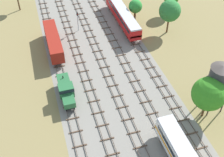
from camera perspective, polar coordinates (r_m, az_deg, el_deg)
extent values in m
plane|color=olive|center=(70.20, -4.31, 8.49)|extent=(480.00, 480.00, 0.00)
cube|color=gray|center=(70.19, -4.31, 8.49)|extent=(22.51, 176.00, 0.01)
cube|color=#47382D|center=(69.91, -12.54, 7.58)|extent=(0.07, 126.00, 0.15)
cube|color=#47382D|center=(69.96, -11.38, 7.81)|extent=(0.07, 126.00, 0.15)
cube|color=brown|center=(47.06, -6.53, -13.39)|extent=(2.40, 0.22, 0.14)
cube|color=brown|center=(48.84, -7.27, -10.59)|extent=(2.40, 0.22, 0.14)
cube|color=brown|center=(50.73, -7.95, -8.00)|extent=(2.40, 0.22, 0.14)
cube|color=brown|center=(52.72, -8.57, -5.59)|extent=(2.40, 0.22, 0.14)
cube|color=brown|center=(54.81, -9.14, -3.37)|extent=(2.40, 0.22, 0.14)
cube|color=brown|center=(56.98, -9.67, -1.31)|extent=(2.40, 0.22, 0.14)
cube|color=brown|center=(59.22, -10.15, 0.60)|extent=(2.40, 0.22, 0.14)
cube|color=brown|center=(61.52, -10.60, 2.36)|extent=(2.40, 0.22, 0.14)
cube|color=brown|center=(63.89, -11.02, 4.00)|extent=(2.40, 0.22, 0.14)
cube|color=brown|center=(66.30, -11.41, 5.52)|extent=(2.40, 0.22, 0.14)
cube|color=brown|center=(68.76, -11.77, 6.93)|extent=(2.40, 0.22, 0.14)
cube|color=brown|center=(71.27, -12.11, 8.24)|extent=(2.40, 0.22, 0.14)
cube|color=brown|center=(73.81, -12.43, 9.46)|extent=(2.40, 0.22, 0.14)
cube|color=brown|center=(76.38, -12.73, 10.60)|extent=(2.40, 0.22, 0.14)
cube|color=brown|center=(78.98, -13.01, 11.67)|extent=(2.40, 0.22, 0.14)
cube|color=brown|center=(81.61, -13.28, 12.66)|extent=(2.40, 0.22, 0.14)
cube|color=brown|center=(84.27, -13.53, 13.60)|extent=(2.40, 0.22, 0.14)
cube|color=brown|center=(86.94, -13.76, 14.47)|extent=(2.40, 0.22, 0.14)
cube|color=#47382D|center=(70.19, -8.80, 8.29)|extent=(0.07, 126.00, 0.15)
cube|color=#47382D|center=(70.34, -7.64, 8.50)|extent=(0.07, 126.00, 0.15)
cube|color=brown|center=(45.92, 0.12, -15.04)|extent=(2.40, 0.22, 0.14)
cube|color=brown|center=(47.55, -0.96, -12.14)|extent=(2.40, 0.22, 0.14)
cube|color=brown|center=(49.31, -1.94, -9.43)|extent=(2.40, 0.22, 0.14)
cube|color=brown|center=(51.19, -2.84, -6.91)|extent=(2.40, 0.22, 0.14)
cube|color=brown|center=(53.16, -3.67, -4.57)|extent=(2.40, 0.22, 0.14)
cube|color=brown|center=(55.23, -4.43, -2.41)|extent=(2.40, 0.22, 0.14)
cube|color=brown|center=(57.39, -5.14, -0.40)|extent=(2.40, 0.22, 0.14)
cube|color=brown|center=(59.61, -5.79, 1.46)|extent=(2.40, 0.22, 0.14)
cube|color=brown|center=(61.90, -6.39, 3.18)|extent=(2.40, 0.22, 0.14)
cube|color=brown|center=(64.25, -6.96, 4.78)|extent=(2.40, 0.22, 0.14)
cube|color=brown|center=(66.65, -7.48, 6.27)|extent=(2.40, 0.22, 0.14)
cube|color=brown|center=(69.10, -7.97, 7.65)|extent=(2.40, 0.22, 0.14)
cube|color=brown|center=(71.59, -8.43, 8.93)|extent=(2.40, 0.22, 0.14)
cube|color=brown|center=(74.12, -8.86, 10.13)|extent=(2.40, 0.22, 0.14)
cube|color=brown|center=(76.68, -9.27, 11.25)|extent=(2.40, 0.22, 0.14)
cube|color=brown|center=(79.28, -9.65, 12.29)|extent=(2.40, 0.22, 0.14)
cube|color=brown|center=(81.90, -10.01, 13.27)|extent=(2.40, 0.22, 0.14)
cube|color=brown|center=(84.54, -10.35, 14.18)|extent=(2.40, 0.22, 0.14)
cube|color=brown|center=(87.21, -10.68, 15.04)|extent=(2.40, 0.22, 0.14)
cube|color=#47382D|center=(70.78, -5.08, 8.96)|extent=(0.07, 126.00, 0.15)
cube|color=#47382D|center=(71.02, -3.94, 9.16)|extent=(0.07, 126.00, 0.15)
cube|color=brown|center=(46.89, 5.70, -13.59)|extent=(2.40, 0.22, 0.14)
cube|color=brown|center=(48.48, 4.40, -10.81)|extent=(2.40, 0.22, 0.14)
cube|color=brown|center=(50.21, 3.21, -8.22)|extent=(2.40, 0.22, 0.14)
cube|color=brown|center=(52.05, 2.11, -5.80)|extent=(2.40, 0.22, 0.14)
cube|color=brown|center=(54.00, 1.10, -3.55)|extent=(2.40, 0.22, 0.14)
cube|color=brown|center=(56.04, 0.17, -1.45)|extent=(2.40, 0.22, 0.14)
cube|color=brown|center=(58.16, -0.70, 0.49)|extent=(2.40, 0.22, 0.14)
cube|color=brown|center=(60.36, -1.50, 2.30)|extent=(2.40, 0.22, 0.14)
cube|color=brown|center=(62.62, -2.25, 3.97)|extent=(2.40, 0.22, 0.14)
cube|color=brown|center=(64.95, -2.95, 5.53)|extent=(2.40, 0.22, 0.14)
cube|color=brown|center=(67.32, -3.60, 6.98)|extent=(2.40, 0.22, 0.14)
cube|color=brown|center=(69.75, -4.21, 8.32)|extent=(2.40, 0.22, 0.14)
cube|color=brown|center=(72.22, -4.79, 9.58)|extent=(2.40, 0.22, 0.14)
cube|color=brown|center=(74.72, -5.33, 10.75)|extent=(2.40, 0.22, 0.14)
cube|color=brown|center=(77.27, -5.83, 11.84)|extent=(2.40, 0.22, 0.14)
cube|color=brown|center=(79.84, -6.31, 12.86)|extent=(2.40, 0.22, 0.14)
cube|color=brown|center=(82.44, -6.77, 13.82)|extent=(2.40, 0.22, 0.14)
cube|color=brown|center=(85.07, -7.19, 14.72)|extent=(2.40, 0.22, 0.14)
cube|color=#47382D|center=(71.66, -1.43, 9.58)|extent=(0.07, 126.00, 0.15)
cube|color=#47382D|center=(72.00, -0.32, 9.76)|extent=(0.07, 126.00, 0.15)
cube|color=brown|center=(46.86, 12.52, -14.88)|extent=(2.40, 0.22, 0.14)
cube|color=brown|center=(48.28, 10.93, -12.10)|extent=(2.40, 0.22, 0.14)
cube|color=brown|center=(49.83, 9.46, -9.47)|extent=(2.40, 0.22, 0.14)
cube|color=brown|center=(51.51, 8.10, -7.00)|extent=(2.40, 0.22, 0.14)
cube|color=brown|center=(53.31, 6.85, -4.69)|extent=(2.40, 0.22, 0.14)
cube|color=brown|center=(55.21, 5.68, -2.53)|extent=(2.40, 0.22, 0.14)
cube|color=brown|center=(57.21, 4.60, -0.52)|extent=(2.40, 0.22, 0.14)
cube|color=brown|center=(59.29, 3.60, 1.35)|extent=(2.40, 0.22, 0.14)
cube|color=brown|center=(61.45, 2.66, 3.10)|extent=(2.40, 0.22, 0.14)
cube|color=brown|center=(63.67, 1.78, 4.72)|extent=(2.40, 0.22, 0.14)
cube|color=brown|center=(65.96, 0.96, 6.23)|extent=(2.40, 0.22, 0.14)
cube|color=brown|center=(68.30, 0.19, 7.64)|extent=(2.40, 0.22, 0.14)
cube|color=brown|center=(70.69, -0.53, 8.95)|extent=(2.40, 0.22, 0.14)
cube|color=brown|center=(73.13, -1.21, 10.17)|extent=(2.40, 0.22, 0.14)
cube|color=brown|center=(75.60, -1.85, 11.31)|extent=(2.40, 0.22, 0.14)
cube|color=brown|center=(78.12, -2.45, 12.38)|extent=(2.40, 0.22, 0.14)
cube|color=brown|center=(80.66, -3.02, 13.38)|extent=(2.40, 0.22, 0.14)
cube|color=brown|center=(83.24, -3.56, 14.32)|extent=(2.40, 0.22, 0.14)
cube|color=brown|center=(85.85, -4.07, 15.20)|extent=(2.40, 0.22, 0.14)
cube|color=#47382D|center=(72.83, 2.13, 10.14)|extent=(0.07, 126.00, 0.15)
cube|color=#47382D|center=(73.25, 3.21, 10.30)|extent=(0.07, 126.00, 0.15)
cube|color=brown|center=(48.70, 17.49, -13.22)|extent=(2.40, 0.22, 0.14)
cube|color=brown|center=(50.06, 15.78, -10.61)|extent=(2.40, 0.22, 0.14)
cube|color=brown|center=(51.56, 14.18, -8.14)|extent=(2.40, 0.22, 0.14)
cube|color=brown|center=(53.18, 12.70, -5.81)|extent=(2.40, 0.22, 0.14)
cube|color=brown|center=(54.93, 11.32, -3.61)|extent=(2.40, 0.22, 0.14)
cube|color=brown|center=(56.78, 10.03, -1.56)|extent=(2.40, 0.22, 0.14)
cube|color=brown|center=(58.72, 8.83, 0.37)|extent=(2.40, 0.22, 0.14)
cube|color=brown|center=(60.75, 7.71, 2.17)|extent=(2.40, 0.22, 0.14)
cube|color=brown|center=(62.85, 6.66, 3.85)|extent=(2.40, 0.22, 0.14)
cube|color=brown|center=(65.03, 5.67, 5.41)|extent=(2.40, 0.22, 0.14)
cube|color=brown|center=(67.27, 4.75, 6.88)|extent=(2.40, 0.22, 0.14)
cube|color=brown|center=(69.57, 3.88, 8.24)|extent=(2.40, 0.22, 0.14)
cube|color=brown|center=(71.92, 3.06, 9.52)|extent=(2.40, 0.22, 0.14)
cube|color=brown|center=(74.32, 2.29, 10.71)|extent=(2.40, 0.22, 0.14)
cube|color=brown|center=(76.75, 1.56, 11.83)|extent=(2.40, 0.22, 0.14)
cube|color=brown|center=(79.23, 0.87, 12.87)|extent=(2.40, 0.22, 0.14)
cube|color=brown|center=(81.74, 0.21, 13.85)|extent=(2.40, 0.22, 0.14)
cube|color=brown|center=(84.29, -0.40, 14.77)|extent=(2.40, 0.22, 0.14)
cube|color=brown|center=(86.86, -0.99, 15.64)|extent=(2.40, 0.22, 0.14)
cylinder|color=black|center=(46.68, 11.14, -13.49)|extent=(0.13, 0.84, 0.84)
cylinder|color=black|center=(47.19, 12.74, -12.99)|extent=(0.13, 0.84, 0.84)
cylinder|color=black|center=(47.56, 10.20, -11.81)|extent=(0.13, 0.84, 0.84)
cylinder|color=black|center=(48.06, 11.78, -11.35)|extent=(0.13, 0.84, 0.84)
cube|color=black|center=(47.36, 11.46, -12.40)|extent=(1.68, 2.20, 0.24)
cube|color=#286638|center=(54.53, -9.58, -1.13)|extent=(2.24, 5.04, 1.30)
cube|color=#286638|center=(51.35, -8.72, -4.47)|extent=(2.13, 2.88, 1.17)
cube|color=#286638|center=(52.58, -9.22, -2.37)|extent=(2.69, 2.16, 2.20)
cube|color=black|center=(52.14, -9.29, -1.86)|extent=(2.74, 2.25, 0.70)
cylinder|color=black|center=(54.74, -9.87, 0.30)|extent=(0.20, 0.20, 0.50)
cylinder|color=black|center=(55.25, -10.18, -2.11)|extent=(0.14, 0.90, 0.90)
cylinder|color=black|center=(55.32, -8.72, -1.81)|extent=(0.14, 0.90, 0.90)
cylinder|color=black|center=(56.57, -10.47, -0.89)|extent=(0.14, 0.90, 0.90)
cylinder|color=black|center=(56.64, -9.05, -0.61)|extent=(0.14, 0.90, 0.90)
cube|color=black|center=(55.94, -9.61, -1.35)|extent=(1.68, 2.20, 0.24)
cylinder|color=black|center=(51.45, -9.21, -6.12)|extent=(0.14, 0.90, 0.90)
cylinder|color=black|center=(51.53, -7.64, -5.80)|extent=(0.14, 0.90, 0.90)
cylinder|color=black|center=(52.69, -9.55, -4.72)|extent=(0.14, 0.90, 0.90)
cylinder|color=black|center=(52.76, -8.02, -4.41)|extent=(0.14, 0.90, 0.90)
cube|color=black|center=(52.10, -8.60, -5.25)|extent=(1.68, 2.20, 0.24)
cube|color=maroon|center=(65.41, -11.76, 7.51)|extent=(2.80, 14.00, 2.80)
cube|color=black|center=(65.56, -10.51, 7.65)|extent=(0.08, 2.80, 2.24)
cylinder|color=black|center=(69.60, -12.59, 7.88)|extent=(0.13, 0.80, 0.80)
cylinder|color=black|center=(69.66, -11.42, 8.10)|extent=(0.13, 0.80, 0.80)
cylinder|color=black|center=(71.12, -12.78, 8.65)|extent=(0.13, 0.80, 0.80)
cylinder|color=black|center=(71.17, -11.63, 8.87)|extent=(0.13, 0.80, 0.80)
cube|color=black|center=(70.38, -12.11, 8.38)|extent=(1.68, 2.20, 0.24)
cylinder|color=black|center=(61.84, -11.46, 3.20)|extent=(0.13, 0.80, 0.80)
cylinder|color=black|center=(61.90, -10.15, 3.45)|extent=(0.13, 0.80, 0.80)
cylinder|color=black|center=(63.27, -11.69, 4.17)|extent=(0.13, 0.80, 0.80)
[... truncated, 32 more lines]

